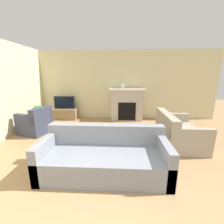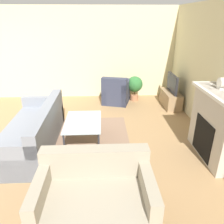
# 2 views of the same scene
# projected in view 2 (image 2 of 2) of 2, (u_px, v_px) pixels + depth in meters

# --- Properties ---
(wall_back) EXTENTS (8.50, 0.06, 2.70)m
(wall_back) POSITION_uv_depth(u_px,v_px,m) (219.00, 75.00, 4.21)
(wall_back) COLOR beige
(wall_back) RESTS_ON ground_plane
(wall_left) EXTENTS (0.06, 7.92, 2.70)m
(wall_left) POSITION_uv_depth(u_px,v_px,m) (94.00, 54.00, 6.65)
(wall_left) COLOR beige
(wall_left) RESTS_ON ground_plane
(area_rug) EXTENTS (2.25, 1.91, 0.00)m
(area_rug) POSITION_uv_depth(u_px,v_px,m) (83.00, 141.00, 4.55)
(area_rug) COLOR #896B56
(area_rug) RESTS_ON ground_plane
(fireplace) EXTENTS (1.35, 0.51, 1.24)m
(fireplace) POSITION_uv_depth(u_px,v_px,m) (218.00, 125.00, 3.81)
(fireplace) COLOR #BCB2A3
(fireplace) RESTS_ON ground_plane
(tv_stand) EXTENTS (0.95, 0.40, 0.43)m
(tv_stand) POSITION_uv_depth(u_px,v_px,m) (170.00, 99.00, 6.26)
(tv_stand) COLOR #997A56
(tv_stand) RESTS_ON ground_plane
(tv) EXTENTS (0.82, 0.06, 0.50)m
(tv) POSITION_uv_depth(u_px,v_px,m) (172.00, 83.00, 6.07)
(tv) COLOR #232328
(tv) RESTS_ON tv_stand
(couch_sectional) EXTENTS (2.25, 0.92, 0.82)m
(couch_sectional) POSITION_uv_depth(u_px,v_px,m) (34.00, 132.00, 4.31)
(couch_sectional) COLOR gray
(couch_sectional) RESTS_ON ground_plane
(couch_loveseat) EXTENTS (0.92, 1.41, 0.82)m
(couch_loveseat) POSITION_uv_depth(u_px,v_px,m) (95.00, 198.00, 2.73)
(couch_loveseat) COLOR #9E937F
(couch_loveseat) RESTS_ON ground_plane
(armchair_by_window) EXTENTS (0.94, 0.90, 0.82)m
(armchair_by_window) POSITION_uv_depth(u_px,v_px,m) (116.00, 93.00, 6.49)
(armchair_by_window) COLOR #33384C
(armchair_by_window) RESTS_ON ground_plane
(coffee_table) EXTENTS (1.05, 0.71, 0.46)m
(coffee_table) POSITION_uv_depth(u_px,v_px,m) (83.00, 123.00, 4.39)
(coffee_table) COLOR #333338
(coffee_table) RESTS_ON ground_plane
(potted_plant) EXTENTS (0.47, 0.47, 0.75)m
(potted_plant) POSITION_uv_depth(u_px,v_px,m) (135.00, 85.00, 6.63)
(potted_plant) COLOR #AD704C
(potted_plant) RESTS_ON ground_plane
(mantel_clock) EXTENTS (0.17, 0.07, 0.20)m
(mantel_clock) POSITION_uv_depth(u_px,v_px,m) (221.00, 83.00, 3.69)
(mantel_clock) COLOR beige
(mantel_clock) RESTS_ON fireplace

